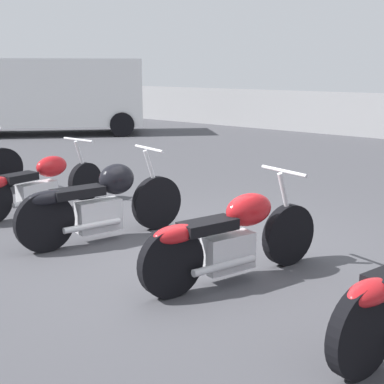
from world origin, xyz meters
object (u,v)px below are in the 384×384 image
(motorcycle_slot_3, at_px, (231,237))
(motorcycle_slot_1, at_px, (38,184))
(motorcycle_slot_2, at_px, (101,202))
(parked_van, at_px, (50,93))

(motorcycle_slot_3, bearing_deg, motorcycle_slot_1, -169.18)
(motorcycle_slot_2, xyz_separation_m, motorcycle_slot_3, (1.85, -0.02, -0.02))
(motorcycle_slot_2, relative_size, parked_van, 0.38)
(motorcycle_slot_1, xyz_separation_m, motorcycle_slot_2, (1.62, -0.25, 0.06))
(motorcycle_slot_1, bearing_deg, motorcycle_slot_2, -10.79)
(motorcycle_slot_2, xyz_separation_m, parked_van, (-8.98, 5.69, 0.77))
(motorcycle_slot_2, bearing_deg, parked_van, 161.08)
(motorcycle_slot_1, height_order, motorcycle_slot_3, motorcycle_slot_3)
(motorcycle_slot_1, relative_size, parked_van, 0.40)
(motorcycle_slot_1, distance_m, parked_van, 9.19)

